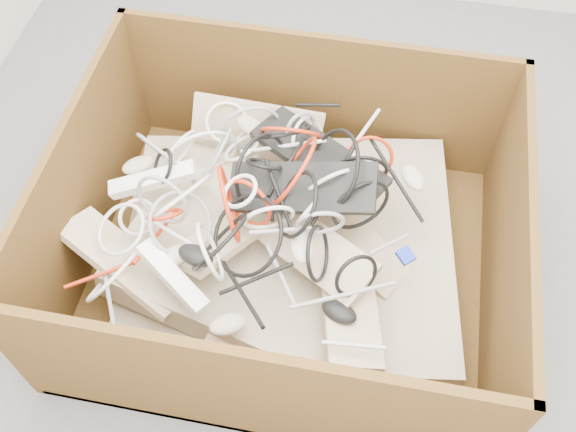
% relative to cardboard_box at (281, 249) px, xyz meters
% --- Properties ---
extents(ground, '(3.00, 3.00, 0.00)m').
position_rel_cardboard_box_xyz_m(ground, '(0.14, 0.07, -0.14)').
color(ground, '#57575A').
rests_on(ground, ground).
extents(cardboard_box, '(1.32, 1.10, 0.58)m').
position_rel_cardboard_box_xyz_m(cardboard_box, '(0.00, 0.00, 0.00)').
color(cardboard_box, '#39230E').
rests_on(cardboard_box, ground).
extents(keyboard_pile, '(1.07, 0.86, 0.38)m').
position_rel_cardboard_box_xyz_m(keyboard_pile, '(-0.03, -0.01, 0.15)').
color(keyboard_pile, beige).
rests_on(keyboard_pile, cardboard_box).
extents(mice_scatter, '(0.97, 0.74, 0.18)m').
position_rel_cardboard_box_xyz_m(mice_scatter, '(-0.06, -0.08, 0.22)').
color(mice_scatter, '#BBB096').
rests_on(mice_scatter, keyboard_pile).
extents(power_strip_left, '(0.28, 0.13, 0.11)m').
position_rel_cardboard_box_xyz_m(power_strip_left, '(-0.40, 0.04, 0.21)').
color(power_strip_left, white).
rests_on(power_strip_left, keyboard_pile).
extents(power_strip_right, '(0.24, 0.18, 0.08)m').
position_rel_cardboard_box_xyz_m(power_strip_right, '(-0.25, -0.28, 0.22)').
color(power_strip_right, white).
rests_on(power_strip_right, keyboard_pile).
extents(vga_plug, '(0.06, 0.06, 0.03)m').
position_rel_cardboard_box_xyz_m(vga_plug, '(0.38, -0.08, 0.21)').
color(vga_plug, '#0C21B4').
rests_on(vga_plug, keyboard_pile).
extents(cable_tangle, '(0.98, 0.89, 0.45)m').
position_rel_cardboard_box_xyz_m(cable_tangle, '(-0.10, 0.02, 0.27)').
color(cable_tangle, black).
rests_on(cable_tangle, keyboard_pile).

